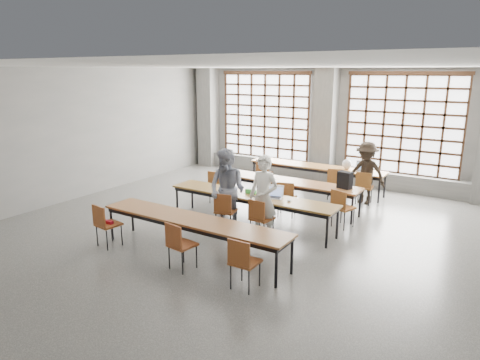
# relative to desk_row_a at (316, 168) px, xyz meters

# --- Properties ---
(floor) EXTENTS (11.00, 11.00, 0.00)m
(floor) POSITION_rel_desk_row_a_xyz_m (-0.23, -4.07, -0.66)
(floor) COLOR #494946
(floor) RESTS_ON ground
(ceiling) EXTENTS (11.00, 11.00, 0.00)m
(ceiling) POSITION_rel_desk_row_a_xyz_m (-0.23, -4.07, 2.84)
(ceiling) COLOR silver
(ceiling) RESTS_ON floor
(wall_back) EXTENTS (10.00, 0.00, 10.00)m
(wall_back) POSITION_rel_desk_row_a_xyz_m (-0.23, 1.43, 1.09)
(wall_back) COLOR slate
(wall_back) RESTS_ON floor
(wall_left) EXTENTS (0.00, 11.00, 11.00)m
(wall_left) POSITION_rel_desk_row_a_xyz_m (-5.23, -4.07, 1.09)
(wall_left) COLOR slate
(wall_left) RESTS_ON floor
(column_left) EXTENTS (0.60, 0.55, 3.50)m
(column_left) POSITION_rel_desk_row_a_xyz_m (-4.73, 1.15, 1.09)
(column_left) COLOR #52524F
(column_left) RESTS_ON floor
(column_mid) EXTENTS (0.60, 0.55, 3.50)m
(column_mid) POSITION_rel_desk_row_a_xyz_m (-0.23, 1.15, 1.09)
(column_mid) COLOR #52524F
(column_mid) RESTS_ON floor
(window_left) EXTENTS (3.32, 0.12, 3.00)m
(window_left) POSITION_rel_desk_row_a_xyz_m (-2.48, 1.36, 1.24)
(window_left) COLOR white
(window_left) RESTS_ON wall_back
(window_right) EXTENTS (3.32, 0.12, 3.00)m
(window_right) POSITION_rel_desk_row_a_xyz_m (2.02, 1.36, 1.24)
(window_right) COLOR white
(window_right) RESTS_ON wall_back
(sill_ledge) EXTENTS (9.80, 0.35, 0.50)m
(sill_ledge) POSITION_rel_desk_row_a_xyz_m (-0.23, 1.23, -0.41)
(sill_ledge) COLOR #52524F
(sill_ledge) RESTS_ON floor
(desk_row_a) EXTENTS (4.00, 0.70, 0.73)m
(desk_row_a) POSITION_rel_desk_row_a_xyz_m (0.00, 0.00, 0.00)
(desk_row_a) COLOR brown
(desk_row_a) RESTS_ON floor
(desk_row_b) EXTENTS (4.00, 0.70, 0.73)m
(desk_row_b) POSITION_rel_desk_row_a_xyz_m (-0.07, -1.99, 0.00)
(desk_row_b) COLOR brown
(desk_row_b) RESTS_ON floor
(desk_row_c) EXTENTS (4.00, 0.70, 0.73)m
(desk_row_c) POSITION_rel_desk_row_a_xyz_m (-0.06, -3.58, 0.00)
(desk_row_c) COLOR brown
(desk_row_c) RESTS_ON floor
(desk_row_d) EXTENTS (4.00, 0.70, 0.73)m
(desk_row_d) POSITION_rel_desk_row_a_xyz_m (-0.15, -5.53, 0.00)
(desk_row_d) COLOR brown
(desk_row_d) RESTS_ON floor
(chair_back_left) EXTENTS (0.48, 0.49, 0.88)m
(chair_back_left) POSITION_rel_desk_row_a_xyz_m (-1.39, -0.63, -0.13)
(chair_back_left) COLOR brown
(chair_back_left) RESTS_ON floor
(chair_back_mid) EXTENTS (0.52, 0.52, 0.88)m
(chair_back_mid) POSITION_rel_desk_row_a_xyz_m (0.82, -0.63, -0.13)
(chair_back_mid) COLOR brown
(chair_back_mid) RESTS_ON floor
(chair_back_right) EXTENTS (0.46, 0.47, 0.88)m
(chair_back_right) POSITION_rel_desk_row_a_xyz_m (1.61, -0.63, -0.13)
(chair_back_right) COLOR brown
(chair_back_right) RESTS_ON floor
(chair_mid_left) EXTENTS (0.43, 0.43, 0.88)m
(chair_mid_left) POSITION_rel_desk_row_a_xyz_m (-1.67, -2.62, -0.13)
(chair_mid_left) COLOR brown
(chair_mid_left) RESTS_ON floor
(chair_mid_centre) EXTENTS (0.52, 0.52, 0.88)m
(chair_mid_centre) POSITION_rel_desk_row_a_xyz_m (0.35, -2.61, -0.13)
(chair_mid_centre) COLOR maroon
(chair_mid_centre) RESTS_ON floor
(chair_mid_right) EXTENTS (0.53, 0.53, 0.88)m
(chair_mid_right) POSITION_rel_desk_row_a_xyz_m (1.70, -2.61, -0.13)
(chair_mid_right) COLOR brown
(chair_mid_right) RESTS_ON floor
(chair_front_left) EXTENTS (0.50, 0.50, 0.88)m
(chair_front_left) POSITION_rel_desk_row_a_xyz_m (-0.34, -4.20, -0.13)
(chair_front_left) COLOR brown
(chair_front_left) RESTS_ON floor
(chair_front_right) EXTENTS (0.46, 0.46, 0.88)m
(chair_front_right) POSITION_rel_desk_row_a_xyz_m (0.54, -4.21, -0.13)
(chair_front_right) COLOR brown
(chair_front_right) RESTS_ON floor
(chair_near_left) EXTENTS (0.47, 0.47, 0.88)m
(chair_near_left) POSITION_rel_desk_row_a_xyz_m (-1.86, -6.16, -0.13)
(chair_near_left) COLOR brown
(chair_near_left) RESTS_ON floor
(chair_near_mid) EXTENTS (0.47, 0.47, 0.88)m
(chair_near_mid) POSITION_rel_desk_row_a_xyz_m (0.04, -6.16, -0.13)
(chair_near_mid) COLOR brown
(chair_near_mid) RESTS_ON floor
(chair_near_right) EXTENTS (0.42, 0.43, 0.88)m
(chair_near_right) POSITION_rel_desk_row_a_xyz_m (1.35, -6.16, -0.13)
(chair_near_right) COLOR brown
(chair_near_right) RESTS_ON floor
(student_male) EXTENTS (0.65, 0.43, 1.77)m
(student_male) POSITION_rel_desk_row_a_xyz_m (0.54, -4.08, 0.22)
(student_male) COLOR white
(student_male) RESTS_ON floor
(student_female) EXTENTS (0.89, 0.70, 1.81)m
(student_female) POSITION_rel_desk_row_a_xyz_m (-0.36, -4.08, 0.24)
(student_female) COLOR #172246
(student_female) RESTS_ON floor
(student_back) EXTENTS (1.12, 0.73, 1.64)m
(student_back) POSITION_rel_desk_row_a_xyz_m (1.60, -0.50, 0.16)
(student_back) COLOR black
(student_back) RESTS_ON floor
(laptop_front) EXTENTS (0.42, 0.38, 0.26)m
(laptop_front) POSITION_rel_desk_row_a_xyz_m (0.48, -3.47, 0.13)
(laptop_front) COLOR silver
(laptop_front) RESTS_ON desk_row_c
(laptop_back) EXTENTS (0.43, 0.39, 0.26)m
(laptop_back) POSITION_rel_desk_row_a_xyz_m (1.33, 0.11, 0.13)
(laptop_back) COLOR #A8A9AD
(laptop_back) RESTS_ON desk_row_a
(mouse) EXTENTS (0.11, 0.08, 0.04)m
(mouse) POSITION_rel_desk_row_a_xyz_m (0.89, -3.60, 0.08)
(mouse) COLOR white
(mouse) RESTS_ON desk_row_c
(green_box) EXTENTS (0.25, 0.09, 0.09)m
(green_box) POSITION_rel_desk_row_a_xyz_m (-0.11, -3.50, 0.11)
(green_box) COLOR #2D8B2F
(green_box) RESTS_ON desk_row_c
(phone) EXTENTS (0.14, 0.08, 0.01)m
(phone) POSITION_rel_desk_row_a_xyz_m (0.12, -3.68, 0.07)
(phone) COLOR black
(phone) RESTS_ON desk_row_c
(paper_sheet_a) EXTENTS (0.34, 0.28, 0.00)m
(paper_sheet_a) POSITION_rel_desk_row_a_xyz_m (-0.67, -1.94, 0.07)
(paper_sheet_a) COLOR white
(paper_sheet_a) RESTS_ON desk_row_b
(paper_sheet_b) EXTENTS (0.36, 0.33, 0.00)m
(paper_sheet_b) POSITION_rel_desk_row_a_xyz_m (-0.37, -2.04, 0.07)
(paper_sheet_b) COLOR white
(paper_sheet_b) RESTS_ON desk_row_b
(backpack) EXTENTS (0.36, 0.26, 0.40)m
(backpack) POSITION_rel_desk_row_a_xyz_m (1.53, -1.94, 0.27)
(backpack) COLOR black
(backpack) RESTS_ON desk_row_b
(plastic_bag) EXTENTS (0.26, 0.21, 0.29)m
(plastic_bag) POSITION_rel_desk_row_a_xyz_m (0.90, 0.05, 0.21)
(plastic_bag) COLOR silver
(plastic_bag) RESTS_ON desk_row_a
(red_pouch) EXTENTS (0.20, 0.09, 0.06)m
(red_pouch) POSITION_rel_desk_row_a_xyz_m (-1.85, -6.08, -0.16)
(red_pouch) COLOR maroon
(red_pouch) RESTS_ON chair_near_left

